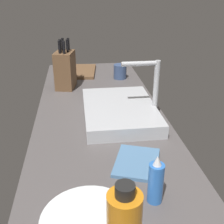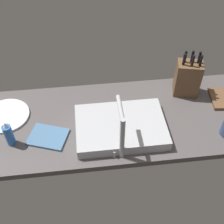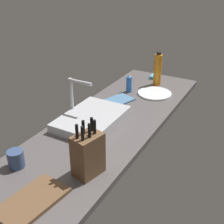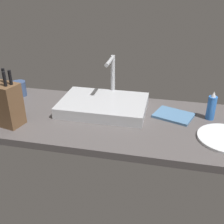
# 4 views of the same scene
# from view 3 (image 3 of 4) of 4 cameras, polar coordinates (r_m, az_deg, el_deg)

# --- Properties ---
(countertop_slab) EXTENTS (1.91, 0.58, 0.04)m
(countertop_slab) POSITION_cam_3_polar(r_m,az_deg,el_deg) (1.83, -0.64, -2.42)
(countertop_slab) COLOR #514C4C
(countertop_slab) RESTS_ON ground
(sink_basin) EXTENTS (0.45, 0.31, 0.06)m
(sink_basin) POSITION_cam_3_polar(r_m,az_deg,el_deg) (1.80, -3.91, -1.36)
(sink_basin) COLOR #B7BABF
(sink_basin) RESTS_ON countertop_slab
(faucet) EXTENTS (0.06, 0.16, 0.26)m
(faucet) POSITION_cam_3_polar(r_m,az_deg,el_deg) (1.83, -7.28, 3.40)
(faucet) COLOR #B7BABF
(faucet) RESTS_ON countertop_slab
(knife_block) EXTENTS (0.15, 0.12, 0.27)m
(knife_block) POSITION_cam_3_polar(r_m,az_deg,el_deg) (1.36, -4.65, -8.06)
(knife_block) COLOR brown
(knife_block) RESTS_ON countertop_slab
(cutting_board) EXTENTS (0.31, 0.20, 0.02)m
(cutting_board) POSITION_cam_3_polar(r_m,az_deg,el_deg) (1.31, -15.10, -16.19)
(cutting_board) COLOR brown
(cutting_board) RESTS_ON countertop_slab
(soap_bottle) EXTENTS (0.04, 0.04, 0.15)m
(soap_bottle) POSITION_cam_3_polar(r_m,az_deg,el_deg) (2.22, 3.29, 5.44)
(soap_bottle) COLOR blue
(soap_bottle) RESTS_ON countertop_slab
(water_bottle) EXTENTS (0.06, 0.06, 0.26)m
(water_bottle) POSITION_cam_3_polar(r_m,az_deg,el_deg) (2.36, 8.76, 8.05)
(water_bottle) COLOR orange
(water_bottle) RESTS_ON countertop_slab
(dinner_plate) EXTENTS (0.25, 0.25, 0.01)m
(dinner_plate) POSITION_cam_3_polar(r_m,az_deg,el_deg) (2.22, 8.18, 3.55)
(dinner_plate) COLOR white
(dinner_plate) RESTS_ON countertop_slab
(dish_towel) EXTENTS (0.22, 0.19, 0.01)m
(dish_towel) POSITION_cam_3_polar(r_m,az_deg,el_deg) (2.10, 1.44, 2.33)
(dish_towel) COLOR teal
(dish_towel) RESTS_ON countertop_slab
(coffee_mug) EXTENTS (0.08, 0.08, 0.09)m
(coffee_mug) POSITION_cam_3_polar(r_m,az_deg,el_deg) (1.50, -17.95, -8.56)
(coffee_mug) COLOR #384C75
(coffee_mug) RESTS_ON countertop_slab
(dish_sponge) EXTENTS (0.09, 0.06, 0.02)m
(dish_sponge) POSITION_cam_3_polar(r_m,az_deg,el_deg) (2.54, 8.15, 6.76)
(dish_sponge) COLOR #4CA3BC
(dish_sponge) RESTS_ON countertop_slab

